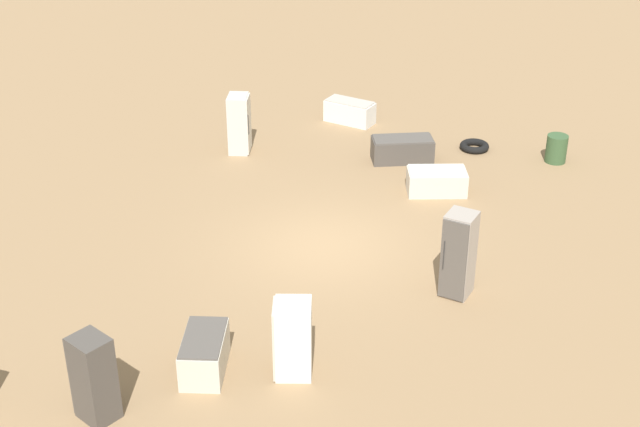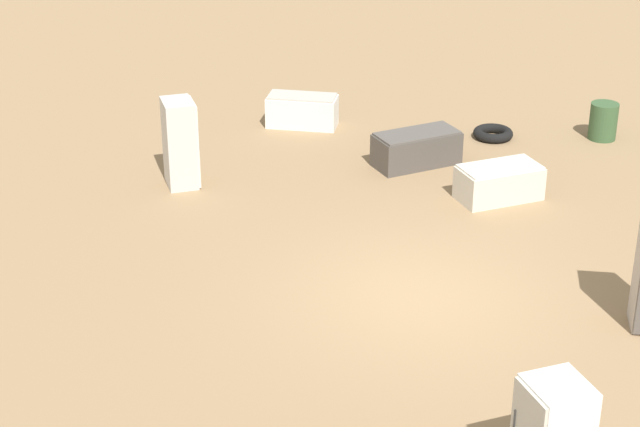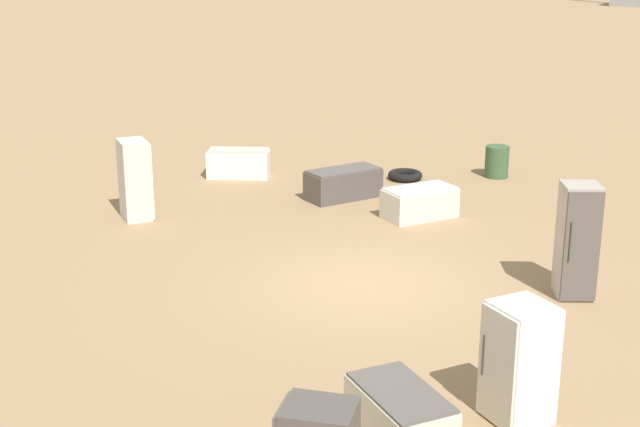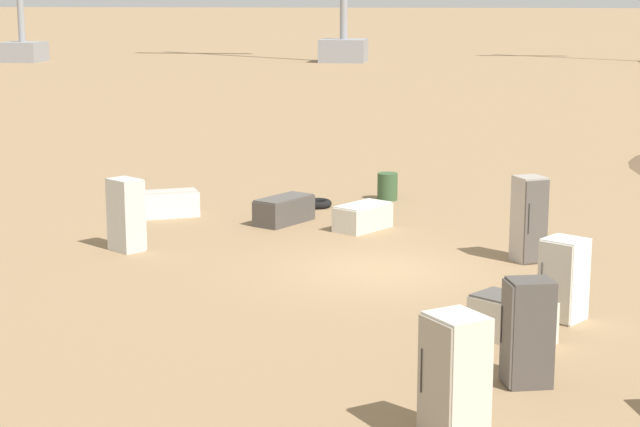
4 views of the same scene
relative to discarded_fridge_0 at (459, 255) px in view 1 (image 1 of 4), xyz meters
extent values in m
plane|color=#937551|center=(-3.25, -1.31, -0.97)|extent=(1000.00, 1000.00, 0.00)
cube|color=#A89E93|center=(-0.01, 0.02, 0.00)|extent=(0.82, 0.83, 1.94)
cube|color=#56514C|center=(0.15, -0.27, 0.00)|extent=(0.53, 0.31, 1.86)
cylinder|color=#2D2D2D|center=(-0.02, -0.40, 0.10)|extent=(0.02, 0.02, 0.68)
cube|color=beige|center=(-4.05, 2.77, -0.66)|extent=(1.49, 1.73, 0.63)
cube|color=silver|center=(-4.05, 2.77, -0.32)|extent=(1.43, 1.66, 0.04)
cube|color=#4C4742|center=(-6.20, 3.25, -0.64)|extent=(1.48, 1.89, 0.66)
cube|color=#56514C|center=(-6.20, 3.25, -0.29)|extent=(1.42, 1.81, 0.04)
cube|color=white|center=(-9.42, 3.64, -0.63)|extent=(1.67, 1.29, 0.67)
cube|color=#BCB7AD|center=(-9.42, 3.64, -0.28)|extent=(1.61, 1.24, 0.04)
cube|color=white|center=(0.46, -4.38, -0.20)|extent=(0.96, 0.95, 1.53)
cube|color=beige|center=(0.27, -4.68, -0.20)|extent=(0.59, 0.41, 1.47)
cylinder|color=#2D2D2D|center=(0.04, -4.57, -0.13)|extent=(0.02, 0.02, 0.54)
cube|color=#4C4742|center=(-0.32, -7.95, -0.13)|extent=(0.79, 0.72, 1.68)
cube|color=#56514C|center=(-0.66, -8.05, -0.13)|extent=(0.19, 0.53, 1.61)
cylinder|color=#2D2D2D|center=(-0.74, -7.87, -0.05)|extent=(0.02, 0.02, 0.59)
cube|color=silver|center=(-9.31, -0.34, -0.11)|extent=(0.95, 0.90, 1.71)
cube|color=silver|center=(-9.13, -0.10, -0.11)|extent=(0.62, 0.47, 1.64)
cylinder|color=#2D2D2D|center=(-8.90, -0.24, -0.03)|extent=(0.02, 0.02, 0.60)
cube|color=beige|center=(-0.50, -5.77, -0.61)|extent=(1.59, 1.44, 0.73)
cube|color=#56514C|center=(-0.50, -5.77, -0.22)|extent=(1.53, 1.38, 0.04)
torus|color=black|center=(-5.67, 5.53, -0.87)|extent=(0.86, 0.86, 0.21)
cylinder|color=#385633|center=(-3.78, 6.90, -0.57)|extent=(0.59, 0.59, 0.80)
camera|label=1|loc=(12.15, -11.28, 9.60)|focal=50.00mm
camera|label=2|loc=(4.33, -13.97, 7.36)|focal=60.00mm
camera|label=3|loc=(3.31, -14.20, 4.77)|focal=50.00mm
camera|label=4|loc=(-1.17, -23.89, 4.93)|focal=60.00mm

